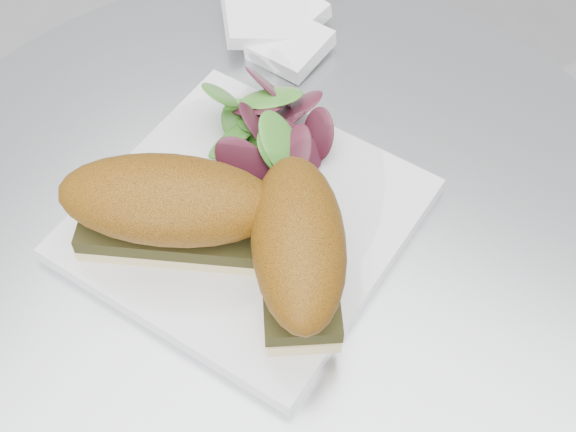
% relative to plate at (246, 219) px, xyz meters
% --- Properties ---
extents(table, '(0.70, 0.70, 0.73)m').
position_rel_plate_xyz_m(table, '(0.03, -0.00, -0.25)').
color(table, '#B3B6BB').
rests_on(table, ground).
extents(plate, '(0.26, 0.26, 0.02)m').
position_rel_plate_xyz_m(plate, '(0.00, 0.00, 0.00)').
color(plate, silver).
rests_on(plate, table).
extents(sandwich_left, '(0.19, 0.14, 0.08)m').
position_rel_plate_xyz_m(sandwich_left, '(-0.04, -0.05, 0.05)').
color(sandwich_left, beige).
rests_on(sandwich_left, plate).
extents(sandwich_right, '(0.14, 0.17, 0.08)m').
position_rel_plate_xyz_m(sandwich_right, '(0.07, -0.03, 0.05)').
color(sandwich_right, beige).
rests_on(sandwich_right, plate).
extents(salad, '(0.12, 0.12, 0.05)m').
position_rel_plate_xyz_m(salad, '(-0.02, 0.07, 0.03)').
color(salad, '#4D872C').
rests_on(salad, plate).
extents(napkin, '(0.15, 0.15, 0.02)m').
position_rel_plate_xyz_m(napkin, '(-0.09, 0.21, 0.00)').
color(napkin, white).
rests_on(napkin, table).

